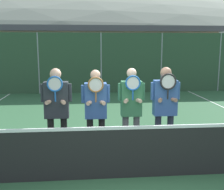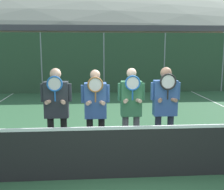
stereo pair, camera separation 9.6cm
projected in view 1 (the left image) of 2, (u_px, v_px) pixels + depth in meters
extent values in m
plane|color=#2D5B38|center=(128.00, 178.00, 4.96)|extent=(120.00, 120.00, 0.00)
ellipsoid|color=gray|center=(90.00, 56.00, 56.55)|extent=(116.98, 64.99, 22.75)
cube|color=tan|center=(98.00, 55.00, 20.37)|extent=(15.63, 5.00, 3.17)
cube|color=#4C4C51|center=(98.00, 30.00, 20.06)|extent=(16.13, 5.50, 0.36)
cylinder|color=gray|center=(39.00, 63.00, 13.29)|extent=(0.06, 0.06, 2.89)
cylinder|color=gray|center=(101.00, 63.00, 13.55)|extent=(0.06, 0.06, 2.89)
cylinder|color=gray|center=(161.00, 63.00, 13.81)|extent=(0.06, 0.06, 2.89)
cylinder|color=gray|center=(219.00, 62.00, 14.08)|extent=(0.06, 0.06, 2.89)
cube|color=#2D4C33|center=(101.00, 63.00, 13.55)|extent=(17.85, 0.02, 2.89)
cube|color=black|center=(129.00, 154.00, 4.88)|extent=(11.61, 0.02, 0.89)
cube|color=white|center=(129.00, 128.00, 4.80)|extent=(11.61, 0.03, 0.06)
cylinder|color=black|center=(51.00, 139.00, 5.61)|extent=(0.13, 0.13, 0.90)
cylinder|color=black|center=(64.00, 139.00, 5.63)|extent=(0.13, 0.13, 0.90)
cube|color=#282D33|center=(56.00, 100.00, 5.48)|extent=(0.47, 0.22, 0.71)
sphere|color=tan|center=(55.00, 74.00, 5.39)|extent=(0.22, 0.22, 0.22)
cylinder|color=#282D33|center=(43.00, 93.00, 5.43)|extent=(0.08, 0.08, 0.35)
cylinder|color=#282D33|center=(70.00, 93.00, 5.47)|extent=(0.08, 0.08, 0.35)
cylinder|color=tan|center=(50.00, 102.00, 5.38)|extent=(0.16, 0.27, 0.08)
cylinder|color=tan|center=(62.00, 101.00, 5.40)|extent=(0.16, 0.27, 0.08)
cylinder|color=#1E5BAD|center=(55.00, 96.00, 5.28)|extent=(0.03, 0.03, 0.20)
torus|color=#1E5BAD|center=(55.00, 84.00, 5.24)|extent=(0.30, 0.03, 0.30)
cylinder|color=silver|center=(55.00, 84.00, 5.24)|extent=(0.25, 0.00, 0.25)
cylinder|color=black|center=(90.00, 139.00, 5.64)|extent=(0.13, 0.13, 0.88)
cylinder|color=black|center=(102.00, 139.00, 5.66)|extent=(0.13, 0.13, 0.88)
cube|color=#335693|center=(96.00, 101.00, 5.51)|extent=(0.43, 0.22, 0.70)
sphere|color=tan|center=(95.00, 75.00, 5.42)|extent=(0.20, 0.20, 0.20)
cylinder|color=#335693|center=(83.00, 94.00, 5.47)|extent=(0.08, 0.08, 0.34)
cylinder|color=#335693|center=(108.00, 94.00, 5.51)|extent=(0.08, 0.08, 0.34)
cylinder|color=tan|center=(90.00, 102.00, 5.42)|extent=(0.16, 0.27, 0.08)
cylinder|color=tan|center=(101.00, 102.00, 5.44)|extent=(0.16, 0.27, 0.08)
cylinder|color=#936033|center=(96.00, 97.00, 5.32)|extent=(0.03, 0.03, 0.20)
torus|color=#936033|center=(96.00, 85.00, 5.28)|extent=(0.30, 0.03, 0.30)
cylinder|color=silver|center=(96.00, 85.00, 5.28)|extent=(0.25, 0.00, 0.25)
cylinder|color=#56565B|center=(125.00, 137.00, 5.78)|extent=(0.13, 0.13, 0.89)
cylinder|color=#56565B|center=(136.00, 136.00, 5.80)|extent=(0.13, 0.13, 0.89)
cube|color=#337047|center=(131.00, 98.00, 5.65)|extent=(0.41, 0.22, 0.71)
sphere|color=#DBB293|center=(132.00, 73.00, 5.56)|extent=(0.20, 0.20, 0.20)
cylinder|color=#337047|center=(120.00, 92.00, 5.61)|extent=(0.08, 0.08, 0.35)
cylinder|color=#337047|center=(143.00, 92.00, 5.65)|extent=(0.08, 0.08, 0.35)
cylinder|color=#DBB293|center=(127.00, 100.00, 5.56)|extent=(0.16, 0.27, 0.08)
cylinder|color=#DBB293|center=(137.00, 100.00, 5.58)|extent=(0.16, 0.27, 0.08)
cylinder|color=#1E5BAD|center=(133.00, 95.00, 5.46)|extent=(0.03, 0.03, 0.20)
torus|color=#1E5BAD|center=(133.00, 83.00, 5.42)|extent=(0.30, 0.03, 0.30)
cylinder|color=silver|center=(133.00, 83.00, 5.42)|extent=(0.25, 0.00, 0.25)
cylinder|color=#232838|center=(158.00, 136.00, 5.80)|extent=(0.13, 0.13, 0.90)
cylinder|color=#232838|center=(170.00, 136.00, 5.82)|extent=(0.13, 0.13, 0.90)
cube|color=#335693|center=(165.00, 98.00, 5.67)|extent=(0.47, 0.22, 0.71)
sphere|color=#997056|center=(166.00, 73.00, 5.58)|extent=(0.22, 0.22, 0.22)
cylinder|color=#335693|center=(153.00, 91.00, 5.62)|extent=(0.08, 0.08, 0.35)
cylinder|color=#335693|center=(178.00, 91.00, 5.67)|extent=(0.08, 0.08, 0.35)
cylinder|color=#997056|center=(161.00, 99.00, 5.57)|extent=(0.16, 0.27, 0.08)
cylinder|color=#997056|center=(172.00, 99.00, 5.59)|extent=(0.16, 0.27, 0.08)
cylinder|color=black|center=(168.00, 94.00, 5.48)|extent=(0.03, 0.03, 0.20)
torus|color=black|center=(168.00, 82.00, 5.43)|extent=(0.33, 0.04, 0.33)
cylinder|color=silver|center=(168.00, 82.00, 5.43)|extent=(0.27, 0.00, 0.27)
cylinder|color=black|center=(17.00, 82.00, 15.19)|extent=(0.60, 0.16, 0.60)
cylinder|color=black|center=(24.00, 79.00, 16.90)|extent=(0.60, 0.16, 0.60)
cube|color=silver|center=(87.00, 72.00, 16.53)|extent=(4.44, 1.80, 0.85)
cube|color=#2D3842|center=(87.00, 59.00, 16.39)|extent=(2.44, 1.66, 0.70)
cylinder|color=black|center=(113.00, 81.00, 15.83)|extent=(0.60, 0.16, 0.60)
cylinder|color=black|center=(110.00, 77.00, 17.63)|extent=(0.60, 0.16, 0.60)
cylinder|color=black|center=(61.00, 82.00, 15.57)|extent=(0.60, 0.16, 0.60)
cylinder|color=black|center=(64.00, 78.00, 17.38)|extent=(0.60, 0.16, 0.60)
cube|color=silver|center=(174.00, 72.00, 17.10)|extent=(4.63, 1.78, 0.75)
cube|color=#2D3842|center=(175.00, 61.00, 16.98)|extent=(2.54, 1.64, 0.61)
cylinder|color=black|center=(204.00, 80.00, 16.41)|extent=(0.60, 0.16, 0.60)
cylinder|color=black|center=(192.00, 76.00, 18.19)|extent=(0.60, 0.16, 0.60)
cylinder|color=black|center=(153.00, 80.00, 16.14)|extent=(0.60, 0.16, 0.60)
cylinder|color=black|center=(147.00, 77.00, 17.93)|extent=(0.60, 0.16, 0.60)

